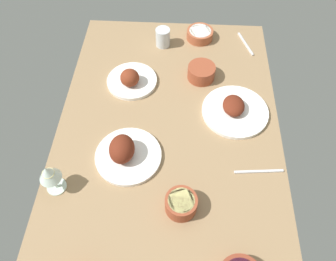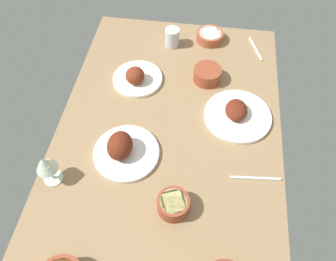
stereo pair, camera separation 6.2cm
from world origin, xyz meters
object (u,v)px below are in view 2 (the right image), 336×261
at_px(wine_glass, 45,165).
at_px(spoon_loose, 255,49).
at_px(water_tumbler, 172,37).
at_px(fork_loose, 256,178).
at_px(bowl_potatoes, 173,204).
at_px(bowl_sauce, 207,74).
at_px(plate_center_main, 237,114).
at_px(bowl_cream, 210,36).
at_px(plate_near_viewer, 137,78).
at_px(plate_far_side, 123,149).

xyz_separation_m(wine_glass, spoon_loose, (-0.81, 0.74, -0.10)).
bearing_deg(spoon_loose, water_tumbler, 73.44).
bearing_deg(fork_loose, bowl_potatoes, 23.21).
bearing_deg(bowl_sauce, bowl_potatoes, -6.42).
bearing_deg(water_tumbler, spoon_loose, 93.41).
bearing_deg(plate_center_main, wine_glass, -60.07).
relative_size(bowl_cream, spoon_loose, 0.77).
relative_size(bowl_potatoes, spoon_loose, 0.65).
distance_m(bowl_potatoes, spoon_loose, 0.91).
relative_size(wine_glass, fork_loose, 0.77).
distance_m(water_tumbler, spoon_loose, 0.41).
distance_m(fork_loose, spoon_loose, 0.71).
relative_size(plate_near_viewer, fork_loose, 1.22).
distance_m(wine_glass, water_tumbler, 0.85).
bearing_deg(bowl_cream, fork_loose, 16.38).
height_order(plate_far_side, bowl_potatoes, plate_far_side).
distance_m(bowl_cream, water_tumbler, 0.19).
distance_m(bowl_potatoes, bowl_cream, 0.90).
bearing_deg(plate_near_viewer, spoon_loose, 118.77).
xyz_separation_m(plate_far_side, bowl_sauce, (-0.44, 0.28, 0.00)).
relative_size(plate_center_main, wine_glass, 1.97).
relative_size(plate_near_viewer, spoon_loose, 1.31).
bearing_deg(wine_glass, water_tumbler, 157.06).
bearing_deg(fork_loose, spoon_loose, -95.91).
distance_m(bowl_sauce, water_tumbler, 0.28).
bearing_deg(plate_far_side, plate_near_viewer, -176.32).
height_order(water_tumbler, fork_loose, water_tumbler).
xyz_separation_m(bowl_sauce, water_tumbler, (-0.21, -0.19, 0.01)).
xyz_separation_m(plate_near_viewer, water_tumbler, (-0.27, 0.12, 0.02)).
xyz_separation_m(wine_glass, fork_loose, (-0.10, 0.73, -0.10)).
bearing_deg(plate_center_main, plate_near_viewer, -107.27).
height_order(plate_far_side, wine_glass, wine_glass).
xyz_separation_m(plate_center_main, bowl_cream, (-0.47, -0.14, 0.01)).
xyz_separation_m(plate_near_viewer, bowl_potatoes, (0.57, 0.24, 0.01)).
relative_size(bowl_sauce, wine_glass, 0.87).
relative_size(bowl_sauce, spoon_loose, 0.72).
height_order(plate_center_main, water_tumbler, water_tumbler).
distance_m(plate_center_main, water_tumbler, 0.52).
bearing_deg(plate_near_viewer, wine_glass, -21.93).
relative_size(plate_near_viewer, bowl_cream, 1.71).
relative_size(wine_glass, water_tumbler, 1.56).
distance_m(plate_center_main, bowl_cream, 0.49).
distance_m(bowl_sauce, bowl_cream, 0.27).
distance_m(plate_near_viewer, fork_loose, 0.67).
bearing_deg(fork_loose, bowl_cream, -78.87).
distance_m(plate_far_side, fork_loose, 0.50).
bearing_deg(wine_glass, bowl_sauce, 137.89).
xyz_separation_m(plate_near_viewer, spoon_loose, (-0.29, 0.53, -0.02)).
bearing_deg(plate_center_main, fork_loose, 15.05).
relative_size(plate_center_main, spoon_loose, 1.63).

